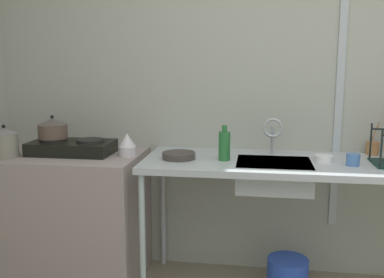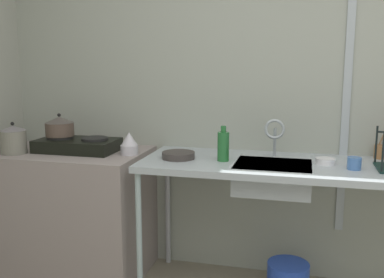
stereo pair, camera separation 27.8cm
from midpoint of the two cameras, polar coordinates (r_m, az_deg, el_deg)
name	(u,v)px [view 2 (the right image)]	position (r m, az deg, el deg)	size (l,w,h in m)	color
wall_back	(296,103)	(3.08, 15.89, 4.55)	(4.95, 0.10, 2.42)	#9DA397
wall_metal_strip	(347,86)	(3.04, 22.00, 6.43)	(0.05, 0.01, 1.93)	#A6B0B7
counter_concrete	(73,212)	(3.20, -12.71, -9.25)	(1.02, 0.66, 0.88)	gray
counter_sink	(288,172)	(2.77, 15.19, -4.18)	(1.80, 0.66, 0.88)	#A6B0B7
stove	(78,145)	(3.06, -12.12, -0.76)	(0.54, 0.30, 0.10)	black
pot_on_left_burner	(60,126)	(3.10, -14.35, 1.59)	(0.20, 0.20, 0.16)	#504036
pot_beside_stove	(13,139)	(3.10, -19.79, -0.07)	(0.17, 0.17, 0.21)	gray
percolator	(129,144)	(2.90, -5.43, -0.63)	(0.12, 0.12, 0.15)	silver
sink_basin	(273,177)	(2.73, 13.31, -4.89)	(0.45, 0.37, 0.17)	#A6B0B7
faucet	(275,132)	(2.85, 13.42, 0.88)	(0.13, 0.07, 0.25)	#A6B0B7
frying_pan	(178,155)	(2.78, 1.09, -2.15)	(0.21, 0.21, 0.04)	#393331
cup_by_rack	(354,163)	(2.71, 23.08, -2.95)	(0.08, 0.08, 0.07)	#4471B5
small_bowl_on_drainboard	(325,161)	(2.78, 19.67, -2.76)	(0.11, 0.11, 0.04)	white
bottle_by_sink	(223,146)	(2.71, 7.01, -0.92)	(0.07, 0.07, 0.22)	#236730
utensil_jar	(381,151)	(3.07, 25.67, -1.49)	(0.08, 0.08, 0.22)	#9F6C40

